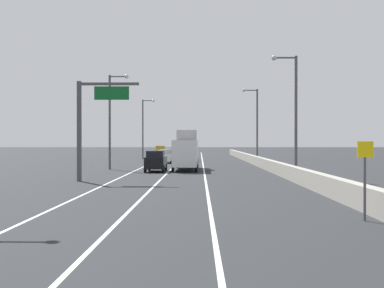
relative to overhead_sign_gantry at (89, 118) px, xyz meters
name	(u,v)px	position (x,y,z in m)	size (l,w,h in m)	color
ground_plane	(192,161)	(7.26, 34.05, -4.73)	(320.00, 320.00, 0.00)	#26282B
lane_stripe_left	(149,164)	(1.76, 25.05, -4.73)	(0.16, 130.00, 0.00)	silver
lane_stripe_center	(176,164)	(5.26, 25.05, -4.73)	(0.16, 130.00, 0.00)	silver
lane_stripe_right	(203,164)	(8.76, 25.05, -4.73)	(0.16, 130.00, 0.00)	silver
jersey_barrier_right	(274,167)	(15.43, 10.05, -4.18)	(0.60, 120.00, 1.10)	#9E998E
overhead_sign_gantry	(89,118)	(0.00, 0.00, 0.00)	(4.68, 0.36, 7.50)	#47474C
speed_advisory_sign	(365,174)	(14.53, -17.06, -2.96)	(0.60, 0.11, 3.00)	#4C4C51
lamp_post_right_second	(293,107)	(15.99, 3.67, 1.07)	(2.14, 0.44, 10.10)	#4C4C51
lamp_post_right_third	(255,120)	(15.85, 28.12, 1.07)	(2.14, 0.44, 10.10)	#4C4C51
lamp_post_left_mid	(112,115)	(-1.01, 14.56, 1.07)	(2.14, 0.44, 10.10)	#4C4C51
lamp_post_left_far	(144,125)	(-1.06, 43.90, 1.07)	(2.14, 0.44, 10.10)	#4C4C51
car_white_0	(166,156)	(3.64, 28.88, -3.80)	(1.93, 4.63, 1.85)	white
car_silver_1	(170,154)	(3.68, 37.26, -3.80)	(1.93, 4.82, 1.86)	#B7B7BC
car_black_2	(156,161)	(4.01, 10.85, -3.70)	(1.95, 4.25, 2.06)	black
car_red_3	(190,151)	(6.50, 57.06, -3.77)	(1.93, 4.49, 1.93)	red
car_green_4	(188,154)	(6.58, 35.46, -3.66)	(1.94, 4.30, 2.14)	#196033
car_yellow_5	(161,151)	(0.96, 52.61, -3.68)	(1.92, 4.07, 2.12)	gold
box_truck	(186,152)	(6.90, 13.83, -2.81)	(2.56, 8.92, 4.20)	silver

